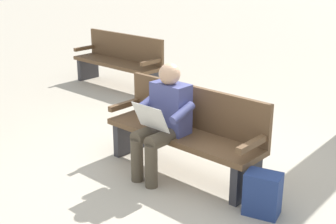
# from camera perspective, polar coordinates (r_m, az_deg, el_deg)

# --- Properties ---
(ground_plane) EXTENTS (40.00, 40.00, 0.00)m
(ground_plane) POSITION_cam_1_polar(r_m,az_deg,el_deg) (4.91, 1.70, -7.49)
(ground_plane) COLOR #B7AD99
(bench_near) EXTENTS (1.82, 0.57, 0.90)m
(bench_near) POSITION_cam_1_polar(r_m,az_deg,el_deg) (4.77, 2.31, -2.27)
(bench_near) COLOR brown
(bench_near) RESTS_ON ground
(person_seated) EXTENTS (0.59, 0.59, 1.18)m
(person_seated) POSITION_cam_1_polar(r_m,az_deg,el_deg) (4.61, -0.58, -0.75)
(person_seated) COLOR #474C84
(person_seated) RESTS_ON ground
(backpack) EXTENTS (0.36, 0.32, 0.40)m
(backpack) POSITION_cam_1_polar(r_m,az_deg,el_deg) (4.17, 11.76, -9.99)
(backpack) COLOR navy
(backpack) RESTS_ON ground
(bench_far) EXTENTS (1.82, 0.57, 0.90)m
(bench_far) POSITION_cam_1_polar(r_m,az_deg,el_deg) (8.02, -6.09, 6.46)
(bench_far) COLOR brown
(bench_far) RESTS_ON ground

